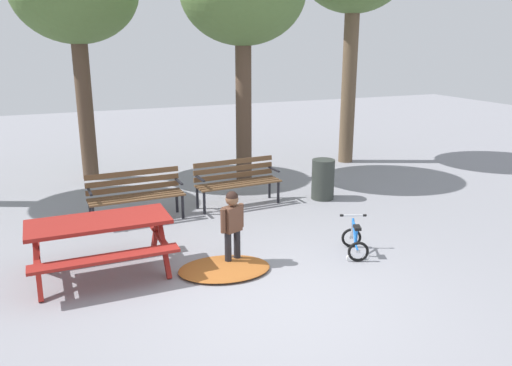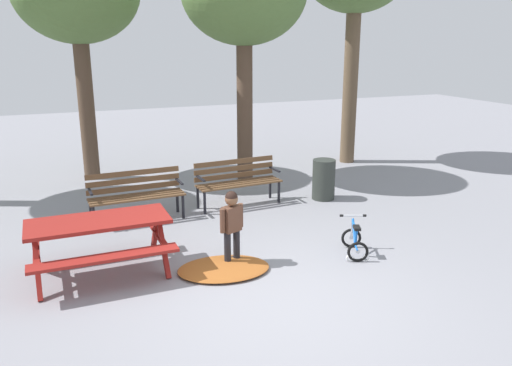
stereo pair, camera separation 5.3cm
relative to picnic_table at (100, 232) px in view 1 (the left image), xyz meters
name	(u,v)px [view 1 (the left image)]	position (x,y,z in m)	size (l,w,h in m)	color
ground	(278,299)	(1.88, -1.51, -0.59)	(36.00, 36.00, 0.00)	gray
picnic_table	(100,232)	(0.00, 0.00, 0.00)	(1.82, 1.36, 0.79)	maroon
park_bench_far_left	(135,192)	(0.79, 1.96, -0.08)	(1.62, 0.52, 0.85)	brown
park_bench_left	(237,179)	(2.69, 2.10, -0.08)	(1.63, 0.57, 0.85)	brown
child_standing	(232,222)	(1.72, -0.35, 0.03)	(0.38, 0.25, 1.05)	black
kids_bicycle	(355,241)	(3.46, -0.73, -0.39)	(0.53, 0.63, 0.54)	black
leaf_pile	(224,269)	(1.53, -0.54, -0.56)	(1.25, 0.87, 0.07)	#9E5623
trash_bin	(323,179)	(4.37, 1.81, -0.20)	(0.44, 0.44, 0.78)	#2D332D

